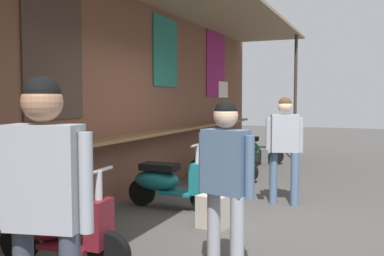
% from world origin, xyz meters
% --- Properties ---
extents(ground_plane, '(37.14, 37.14, 0.00)m').
position_xyz_m(ground_plane, '(0.00, 0.00, 0.00)').
color(ground_plane, '#474442').
extents(market_stall_facade, '(13.27, 2.07, 3.45)m').
position_xyz_m(market_stall_facade, '(0.01, 1.90, 1.88)').
color(market_stall_facade, brown).
rests_on(market_stall_facade, ground_plane).
extents(scooter_maroon, '(0.49, 1.40, 0.97)m').
position_xyz_m(scooter_maroon, '(-2.36, 1.08, 0.39)').
color(scooter_maroon, maroon).
rests_on(scooter_maroon, ground_plane).
extents(scooter_teal, '(0.46, 1.40, 0.97)m').
position_xyz_m(scooter_teal, '(0.03, 1.08, 0.39)').
color(scooter_teal, '#197075').
rests_on(scooter_teal, ground_plane).
extents(scooter_blue, '(0.46, 1.40, 0.97)m').
position_xyz_m(scooter_blue, '(2.29, 1.08, 0.39)').
color(scooter_blue, '#233D9E').
rests_on(scooter_blue, ground_plane).
extents(scooter_green, '(0.50, 1.40, 0.97)m').
position_xyz_m(scooter_green, '(4.73, 1.08, 0.39)').
color(scooter_green, '#237533').
rests_on(scooter_green, ground_plane).
extents(shopper_with_handbag, '(0.43, 0.64, 1.62)m').
position_xyz_m(shopper_with_handbag, '(0.89, -0.44, 0.98)').
color(shopper_with_handbag, slate).
rests_on(shopper_with_handbag, ground_plane).
extents(shopper_browsing, '(0.29, 0.57, 1.73)m').
position_xyz_m(shopper_browsing, '(-3.62, 0.05, 1.08)').
color(shopper_browsing, '#383D4C').
rests_on(shopper_browsing, ground_plane).
extents(shopper_passing, '(0.29, 0.54, 1.59)m').
position_xyz_m(shopper_passing, '(-2.04, -0.51, 0.97)').
color(shopper_passing, '#999EA8').
rests_on(shopper_passing, ground_plane).
extents(merchandise_crate, '(0.50, 0.42, 0.40)m').
position_xyz_m(merchandise_crate, '(-0.52, 0.12, 0.20)').
color(merchandise_crate, '#B2A899').
rests_on(merchandise_crate, ground_plane).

